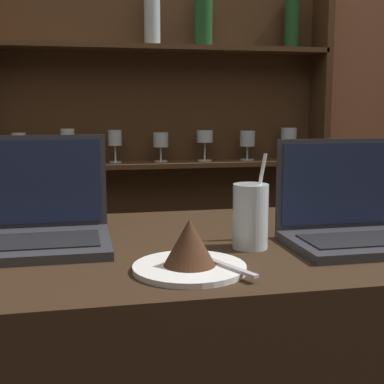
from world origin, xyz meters
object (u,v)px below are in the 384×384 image
object	(u,v)px
water_glass	(251,216)
laptop_far	(356,221)
laptop_near	(36,223)
cake_plate	(190,252)

from	to	relation	value
water_glass	laptop_far	bearing A→B (deg)	-1.56
laptop_near	water_glass	bearing A→B (deg)	-15.66
laptop_near	laptop_far	size ratio (longest dim) A/B	0.98
cake_plate	water_glass	xyz separation A→B (m)	(0.15, 0.12, 0.03)
laptop_near	cake_plate	world-z (taller)	laptop_near
laptop_far	cake_plate	world-z (taller)	laptop_far
laptop_near	cake_plate	size ratio (longest dim) A/B	1.50
cake_plate	water_glass	bearing A→B (deg)	39.81
laptop_far	laptop_near	bearing A→B (deg)	169.15
laptop_far	cake_plate	distance (m)	0.39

